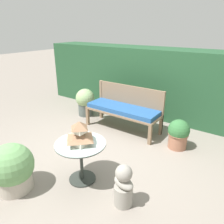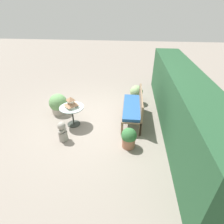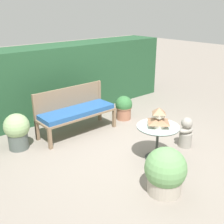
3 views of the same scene
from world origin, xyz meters
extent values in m
plane|color=gray|center=(0.00, 0.00, 0.00)|extent=(30.00, 30.00, 0.00)
cube|color=#234C2D|center=(0.00, 2.51, 0.80)|extent=(6.40, 0.92, 1.60)
cube|color=#7F664C|center=(-0.93, 0.92, 0.19)|extent=(0.06, 0.06, 0.39)
cube|color=#7F664C|center=(0.61, 0.92, 0.19)|extent=(0.06, 0.06, 0.39)
cube|color=#7F664C|center=(-0.93, 1.41, 0.19)|extent=(0.06, 0.06, 0.39)
cube|color=#7F664C|center=(0.61, 1.41, 0.19)|extent=(0.06, 0.06, 0.39)
cube|color=#7F664C|center=(-0.16, 1.16, 0.41)|extent=(1.60, 0.55, 0.04)
cube|color=#23518E|center=(-0.16, 1.16, 0.47)|extent=(1.53, 0.51, 0.09)
cube|color=#7F664C|center=(-0.93, 1.42, 0.46)|extent=(0.06, 0.06, 0.92)
cube|color=#7F664C|center=(0.61, 1.42, 0.46)|extent=(0.06, 0.06, 0.92)
cube|color=#7F664C|center=(-0.16, 1.42, 0.71)|extent=(1.53, 0.04, 0.41)
cylinder|color=#2D332D|center=(0.26, -0.56, 0.01)|extent=(0.39, 0.39, 0.02)
cylinder|color=#2D332D|center=(0.26, -0.56, 0.29)|extent=(0.04, 0.04, 0.59)
cylinder|color=silver|center=(0.26, -0.56, 0.60)|extent=(0.70, 0.70, 0.01)
torus|color=#2D332D|center=(0.26, -0.56, 0.58)|extent=(0.70, 0.70, 0.02)
cube|color=silver|center=(0.26, -0.56, 0.63)|extent=(0.25, 0.25, 0.07)
pyramid|color=#936B4C|center=(0.26, -0.56, 0.71)|extent=(0.34, 0.34, 0.09)
cube|color=silver|center=(0.26, -0.56, 0.79)|extent=(0.16, 0.16, 0.06)
pyramid|color=#936B4C|center=(0.26, -0.56, 0.87)|extent=(0.21, 0.21, 0.10)
cylinder|color=gray|center=(1.00, -0.62, 0.13)|extent=(0.23, 0.23, 0.27)
ellipsoid|color=gray|center=(1.00, -0.62, 0.33)|extent=(0.33, 0.24, 0.11)
sphere|color=gray|center=(1.00, -0.62, 0.46)|extent=(0.21, 0.21, 0.21)
cylinder|color=#9E664C|center=(1.07, 1.11, 0.14)|extent=(0.33, 0.33, 0.28)
torus|color=#9E664C|center=(1.07, 1.11, 0.27)|extent=(0.36, 0.36, 0.03)
sphere|color=#336B38|center=(1.07, 1.11, 0.35)|extent=(0.39, 0.39, 0.39)
cylinder|color=#ADA393|center=(-0.36, -1.24, 0.14)|extent=(0.47, 0.47, 0.28)
torus|color=#ADA393|center=(-0.36, -1.24, 0.27)|extent=(0.51, 0.51, 0.03)
sphere|color=#66995B|center=(-0.36, -1.24, 0.38)|extent=(0.58, 0.58, 0.58)
cylinder|color=#4C5651|center=(-1.35, 1.31, 0.18)|extent=(0.35, 0.35, 0.36)
torus|color=#4C5651|center=(-1.35, 1.31, 0.35)|extent=(0.39, 0.39, 0.03)
sphere|color=#89A870|center=(-1.35, 1.31, 0.44)|extent=(0.46, 0.46, 0.46)
camera|label=1|loc=(2.13, -2.43, 2.09)|focal=35.00mm
camera|label=2|loc=(4.47, 1.05, 3.07)|focal=28.00mm
camera|label=3|loc=(-3.05, -3.24, 2.44)|focal=45.00mm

